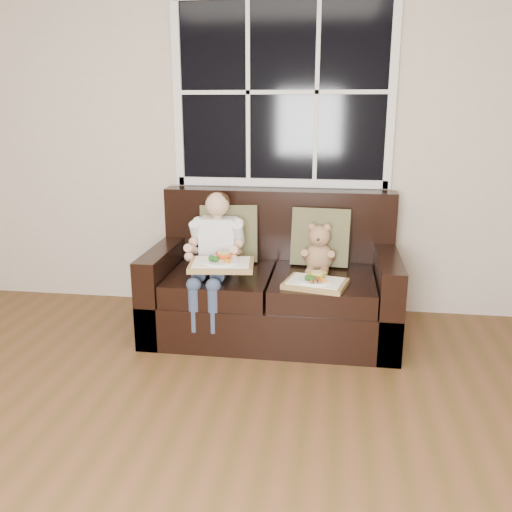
% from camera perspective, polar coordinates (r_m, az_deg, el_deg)
% --- Properties ---
extents(room_walls, '(4.52, 5.02, 2.71)m').
position_cam_1_polar(room_walls, '(1.80, -19.52, 15.80)').
color(room_walls, beige).
rests_on(room_walls, ground).
extents(window_back, '(1.62, 0.04, 1.37)m').
position_cam_1_polar(window_back, '(4.10, 2.79, 16.85)').
color(window_back, black).
rests_on(window_back, room_walls).
extents(loveseat, '(1.70, 0.92, 0.96)m').
position_cam_1_polar(loveseat, '(3.85, 1.85, -3.36)').
color(loveseat, black).
rests_on(loveseat, ground).
extents(pillow_left, '(0.44, 0.25, 0.42)m').
position_cam_1_polar(pillow_left, '(3.95, -2.87, 2.36)').
color(pillow_left, brown).
rests_on(pillow_left, loveseat).
extents(pillow_right, '(0.42, 0.22, 0.42)m').
position_cam_1_polar(pillow_right, '(3.88, 6.82, 1.99)').
color(pillow_right, brown).
rests_on(pillow_right, loveseat).
extents(child, '(0.36, 0.59, 0.83)m').
position_cam_1_polar(child, '(3.71, -4.30, 1.12)').
color(child, white).
rests_on(child, loveseat).
extents(teddy_bear, '(0.21, 0.26, 0.35)m').
position_cam_1_polar(teddy_bear, '(3.75, 6.64, 0.48)').
color(teddy_bear, '#997951').
rests_on(teddy_bear, loveseat).
extents(tray_left, '(0.45, 0.36, 0.09)m').
position_cam_1_polar(tray_left, '(3.51, -3.64, -0.76)').
color(tray_left, olive).
rests_on(tray_left, child).
extents(tray_right, '(0.43, 0.36, 0.09)m').
position_cam_1_polar(tray_right, '(3.46, 6.29, -2.74)').
color(tray_right, olive).
rests_on(tray_right, loveseat).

